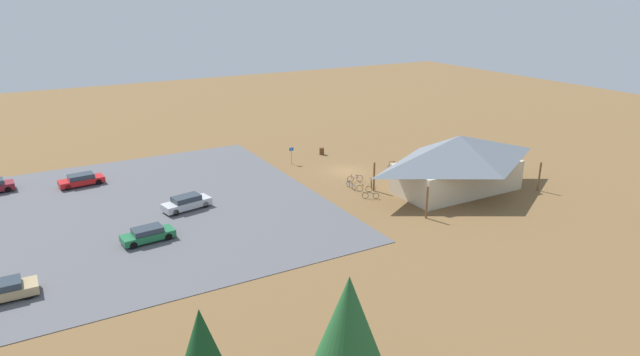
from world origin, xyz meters
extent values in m
plane|color=brown|center=(0.00, 0.00, 0.00)|extent=(160.00, 160.00, 0.00)
cube|color=#56565B|center=(26.19, 0.53, 0.03)|extent=(39.11, 35.69, 0.05)
cube|color=beige|center=(-6.66, 11.30, 1.57)|extent=(12.92, 6.19, 3.15)
pyramid|color=slate|center=(-6.66, 11.30, 4.59)|extent=(15.65, 8.92, 2.88)
cylinder|color=brown|center=(-14.28, 7.04, 1.57)|extent=(0.20, 0.20, 3.15)
cylinder|color=brown|center=(0.97, 7.04, 1.57)|extent=(0.20, 0.20, 3.15)
cylinder|color=brown|center=(-14.28, 15.56, 1.57)|extent=(0.20, 0.20, 3.15)
cylinder|color=brown|center=(0.97, 15.56, 1.57)|extent=(0.20, 0.20, 3.15)
cylinder|color=brown|center=(-1.01, -7.57, 0.45)|extent=(0.60, 0.60, 0.90)
cylinder|color=#99999E|center=(4.27, -5.74, 1.10)|extent=(0.08, 0.08, 2.20)
cube|color=#1959B2|center=(4.27, -5.74, 1.90)|extent=(0.56, 0.04, 0.40)
cone|color=#235B2D|center=(20.12, 32.19, 4.80)|extent=(3.40, 3.40, 4.68)
torus|color=black|center=(-7.34, 2.01, 0.38)|extent=(0.35, 0.70, 0.75)
torus|color=black|center=(-7.80, 3.01, 0.38)|extent=(0.35, 0.70, 0.75)
cylinder|color=red|center=(-7.57, 2.51, 0.50)|extent=(0.46, 0.93, 0.04)
cylinder|color=red|center=(-7.49, 2.33, 0.58)|extent=(0.04, 0.04, 0.40)
cube|color=black|center=(-7.49, 2.33, 0.77)|extent=(0.16, 0.22, 0.05)
cylinder|color=red|center=(-7.76, 2.91, 0.64)|extent=(0.04, 0.04, 0.53)
cylinder|color=black|center=(-7.76, 2.91, 0.90)|extent=(0.45, 0.23, 0.03)
torus|color=black|center=(-10.76, 3.05, 0.33)|extent=(0.60, 0.35, 0.66)
torus|color=black|center=(-9.91, 3.51, 0.33)|extent=(0.60, 0.35, 0.66)
cylinder|color=#197A7F|center=(-10.33, 3.28, 0.44)|extent=(0.80, 0.46, 0.04)
cylinder|color=#197A7F|center=(-10.49, 3.20, 0.54)|extent=(0.04, 0.04, 0.42)
cube|color=black|center=(-10.49, 3.20, 0.75)|extent=(0.21, 0.17, 0.05)
cylinder|color=#197A7F|center=(-9.99, 3.47, 0.55)|extent=(0.04, 0.04, 0.43)
cylinder|color=black|center=(-9.99, 3.47, 0.76)|extent=(0.26, 0.44, 0.03)
torus|color=black|center=(-4.39, 3.45, 0.33)|extent=(0.10, 0.66, 0.66)
torus|color=black|center=(-4.48, 2.42, 0.33)|extent=(0.10, 0.66, 0.66)
cylinder|color=silver|center=(-4.43, 2.94, 0.44)|extent=(0.12, 0.96, 0.04)
cylinder|color=silver|center=(-4.42, 3.12, 0.55)|extent=(0.04, 0.04, 0.43)
cube|color=black|center=(-4.42, 3.12, 0.76)|extent=(0.10, 0.21, 0.05)
cylinder|color=silver|center=(-4.47, 2.52, 0.55)|extent=(0.04, 0.04, 0.44)
cylinder|color=black|center=(-4.47, 2.52, 0.77)|extent=(0.48, 0.08, 0.03)
torus|color=black|center=(0.72, 6.26, 0.35)|extent=(0.42, 0.62, 0.71)
torus|color=black|center=(0.18, 5.42, 0.35)|extent=(0.42, 0.62, 0.71)
cylinder|color=black|center=(0.45, 5.84, 0.47)|extent=(0.53, 0.79, 0.04)
cylinder|color=black|center=(0.55, 5.99, 0.56)|extent=(0.04, 0.04, 0.41)
cube|color=black|center=(0.55, 5.99, 0.77)|extent=(0.18, 0.21, 0.05)
cylinder|color=black|center=(0.23, 5.51, 0.60)|extent=(0.04, 0.04, 0.49)
cylinder|color=black|center=(0.23, 5.51, 0.84)|extent=(0.42, 0.29, 0.03)
torus|color=black|center=(2.70, 5.81, 0.32)|extent=(0.04, 0.65, 0.65)
torus|color=black|center=(2.69, 4.72, 0.32)|extent=(0.04, 0.65, 0.65)
cylinder|color=#2347B7|center=(2.69, 5.27, 0.43)|extent=(0.04, 1.00, 0.04)
cylinder|color=#2347B7|center=(2.70, 5.46, 0.49)|extent=(0.04, 0.04, 0.34)
cube|color=black|center=(2.70, 5.46, 0.66)|extent=(0.08, 0.20, 0.05)
cylinder|color=#2347B7|center=(2.69, 4.83, 0.54)|extent=(0.04, 0.04, 0.43)
cylinder|color=black|center=(2.69, 4.83, 0.75)|extent=(0.48, 0.03, 0.03)
torus|color=black|center=(0.61, 3.80, 0.36)|extent=(0.70, 0.27, 0.73)
torus|color=black|center=(1.61, 3.47, 0.36)|extent=(0.70, 0.27, 0.73)
cylinder|color=#722D9E|center=(1.11, 3.63, 0.48)|extent=(0.94, 0.34, 0.04)
cylinder|color=#722D9E|center=(0.93, 3.69, 0.57)|extent=(0.04, 0.04, 0.40)
cube|color=black|center=(0.93, 3.69, 0.77)|extent=(0.21, 0.14, 0.05)
cylinder|color=#722D9E|center=(1.51, 3.50, 0.62)|extent=(0.04, 0.04, 0.52)
cylinder|color=black|center=(1.51, 3.50, 0.88)|extent=(0.18, 0.47, 0.03)
torus|color=black|center=(2.37, 6.49, 0.35)|extent=(0.52, 0.53, 0.71)
torus|color=black|center=(1.69, 7.19, 0.35)|extent=(0.52, 0.53, 0.71)
cylinder|color=orange|center=(2.03, 6.84, 0.47)|extent=(0.65, 0.67, 0.04)
cylinder|color=orange|center=(2.15, 6.72, 0.56)|extent=(0.04, 0.04, 0.41)
cube|color=black|center=(2.15, 6.72, 0.77)|extent=(0.20, 0.20, 0.05)
cylinder|color=orange|center=(1.76, 7.12, 0.56)|extent=(0.04, 0.04, 0.42)
cylinder|color=black|center=(1.76, 7.12, 0.77)|extent=(0.37, 0.36, 0.03)
torus|color=black|center=(3.04, 8.52, 0.32)|extent=(0.57, 0.38, 0.65)
torus|color=black|center=(2.12, 9.10, 0.32)|extent=(0.57, 0.38, 0.65)
cylinder|color=#B7B7BC|center=(2.58, 8.81, 0.43)|extent=(0.86, 0.56, 0.04)
cylinder|color=#B7B7BC|center=(2.74, 8.70, 0.54)|extent=(0.04, 0.04, 0.43)
cube|color=black|center=(2.74, 8.70, 0.75)|extent=(0.21, 0.17, 0.05)
cylinder|color=#B7B7BC|center=(2.21, 9.04, 0.55)|extent=(0.04, 0.04, 0.45)
cylinder|color=black|center=(2.21, 9.04, 0.77)|extent=(0.28, 0.42, 0.03)
torus|color=black|center=(-5.79, 1.09, 0.34)|extent=(0.33, 0.62, 0.67)
torus|color=black|center=(-6.26, 2.05, 0.34)|extent=(0.33, 0.62, 0.67)
cylinder|color=yellow|center=(-6.03, 1.57, 0.45)|extent=(0.47, 0.90, 0.04)
cylinder|color=yellow|center=(-5.94, 1.40, 0.52)|extent=(0.04, 0.04, 0.36)
cube|color=black|center=(-5.94, 1.40, 0.70)|extent=(0.16, 0.21, 0.05)
cylinder|color=yellow|center=(-6.22, 1.95, 0.58)|extent=(0.04, 0.04, 0.50)
cylinder|color=black|center=(-6.22, 1.95, 0.83)|extent=(0.44, 0.24, 0.03)
cube|color=#1E6B3D|center=(24.71, 7.98, 0.55)|extent=(4.46, 2.08, 0.57)
cube|color=#2D3842|center=(24.71, 7.98, 1.07)|extent=(2.54, 1.71, 0.46)
cylinder|color=black|center=(26.10, 8.85, 0.37)|extent=(0.66, 0.28, 0.64)
cylinder|color=black|center=(26.24, 7.37, 0.37)|extent=(0.66, 0.28, 0.64)
cylinder|color=black|center=(23.18, 8.59, 0.37)|extent=(0.66, 0.28, 0.64)
cylinder|color=black|center=(23.31, 7.11, 0.37)|extent=(0.66, 0.28, 0.64)
cube|color=#BCBCC1|center=(19.77, 2.52, 0.60)|extent=(4.88, 2.60, 0.66)
cube|color=#2D3842|center=(19.77, 2.52, 1.18)|extent=(2.84, 2.00, 0.50)
cylinder|color=black|center=(21.17, 3.57, 0.37)|extent=(0.67, 0.34, 0.64)
cylinder|color=black|center=(21.46, 2.09, 0.37)|extent=(0.67, 0.34, 0.64)
cylinder|color=black|center=(18.08, 2.96, 0.37)|extent=(0.67, 0.34, 0.64)
cylinder|color=black|center=(18.37, 1.47, 0.37)|extent=(0.67, 0.34, 0.64)
cylinder|color=black|center=(34.75, -11.39, 0.37)|extent=(0.65, 0.25, 0.64)
cylinder|color=black|center=(34.83, -13.04, 0.37)|extent=(0.65, 0.25, 0.64)
cube|color=red|center=(27.72, -9.92, 0.55)|extent=(4.72, 2.23, 0.56)
cube|color=#2D3842|center=(27.72, -9.92, 1.08)|extent=(2.70, 1.83, 0.49)
cylinder|color=black|center=(29.19, -8.98, 0.37)|extent=(0.66, 0.28, 0.64)
cylinder|color=black|center=(29.34, -10.57, 0.37)|extent=(0.66, 0.28, 0.64)
cylinder|color=black|center=(26.10, -9.28, 0.37)|extent=(0.66, 0.28, 0.64)
cylinder|color=black|center=(26.25, -10.86, 0.37)|extent=(0.66, 0.28, 0.64)
cube|color=tan|center=(35.55, 12.46, 0.58)|extent=(4.54, 1.88, 0.62)
cube|color=#2D3842|center=(35.55, 12.46, 1.12)|extent=(2.54, 1.65, 0.46)
cylinder|color=black|center=(34.00, 13.28, 0.37)|extent=(0.64, 0.22, 0.64)
cylinder|color=black|center=(34.01, 11.63, 0.37)|extent=(0.64, 0.22, 0.64)
cube|color=#2D3347|center=(-17.14, 1.27, 0.42)|extent=(0.32, 0.37, 0.83)
cylinder|color=yellow|center=(-17.14, 1.27, 1.17)|extent=(0.36, 0.36, 0.68)
sphere|color=tan|center=(-17.14, 1.27, 1.63)|extent=(0.24, 0.24, 0.24)
camera|label=1|loc=(32.77, 51.66, 19.98)|focal=30.70mm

